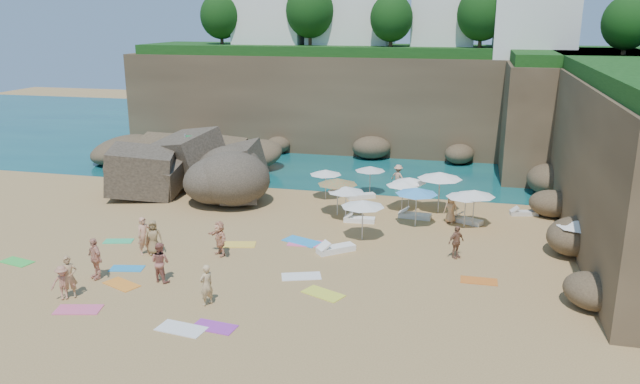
% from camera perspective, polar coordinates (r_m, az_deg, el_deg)
% --- Properties ---
extents(ground, '(120.00, 120.00, 0.00)m').
position_cam_1_polar(ground, '(32.23, -4.74, -4.61)').
color(ground, tan).
rests_on(ground, ground).
extents(seawater, '(120.00, 120.00, 0.00)m').
position_cam_1_polar(seawater, '(60.46, 4.25, 5.09)').
color(seawater, '#0C4751').
rests_on(seawater, ground).
extents(cliff_back, '(44.00, 8.00, 8.00)m').
position_cam_1_polar(cliff_back, '(54.64, 5.54, 8.16)').
color(cliff_back, brown).
rests_on(cliff_back, ground).
extents(cliff_corner, '(10.00, 12.00, 8.00)m').
position_cam_1_polar(cliff_corner, '(49.68, 22.14, 6.31)').
color(cliff_corner, brown).
rests_on(cliff_corner, ground).
extents(rock_promontory, '(12.00, 7.00, 2.00)m').
position_cam_1_polar(rock_promontory, '(50.45, -10.92, 2.68)').
color(rock_promontory, brown).
rests_on(rock_promontory, ground).
extents(clifftop_buildings, '(28.48, 9.48, 7.00)m').
position_cam_1_polar(clifftop_buildings, '(54.82, 6.91, 15.74)').
color(clifftop_buildings, white).
rests_on(clifftop_buildings, cliff_back).
extents(clifftop_trees, '(35.60, 23.82, 4.40)m').
position_cam_1_polar(clifftop_trees, '(48.38, 8.17, 15.72)').
color(clifftop_trees, '#11380F').
rests_on(clifftop_trees, ground).
extents(marina_masts, '(3.10, 0.10, 6.00)m').
position_cam_1_polar(marina_masts, '(64.73, -10.40, 8.27)').
color(marina_masts, white).
rests_on(marina_masts, ground).
extents(rock_outcrop, '(9.69, 7.70, 3.60)m').
position_cam_1_polar(rock_outcrop, '(40.39, -12.55, -0.70)').
color(rock_outcrop, brown).
rests_on(rock_outcrop, ground).
extents(flag_pole, '(0.73, 0.16, 3.77)m').
position_cam_1_polar(flag_pole, '(42.05, -11.99, 3.38)').
color(flag_pole, silver).
rests_on(flag_pole, ground).
extents(parasol_0, '(2.02, 2.02, 1.91)m').
position_cam_1_polar(parasol_0, '(39.16, 0.52, 1.83)').
color(parasol_0, silver).
rests_on(parasol_0, ground).
extents(parasol_1, '(1.98, 1.98, 1.87)m').
position_cam_1_polar(parasol_1, '(40.36, 4.62, 2.15)').
color(parasol_1, silver).
rests_on(parasol_1, ground).
extents(parasol_2, '(1.96, 1.96, 1.86)m').
position_cam_1_polar(parasol_2, '(37.06, 7.57, 0.80)').
color(parasol_2, silver).
rests_on(parasol_2, ground).
extents(parasol_3, '(2.03, 2.03, 1.92)m').
position_cam_1_polar(parasol_3, '(37.63, 8.18, 1.10)').
color(parasol_3, silver).
rests_on(parasol_3, ground).
extents(parasol_4, '(2.61, 2.61, 2.47)m').
position_cam_1_polar(parasol_4, '(36.94, 10.91, 1.50)').
color(parasol_4, silver).
rests_on(parasol_4, ground).
extents(parasol_5, '(2.26, 2.26, 2.14)m').
position_cam_1_polar(parasol_5, '(31.98, 3.93, -1.04)').
color(parasol_5, silver).
rests_on(parasol_5, ground).
extents(parasol_6, '(2.34, 2.34, 2.21)m').
position_cam_1_polar(parasol_6, '(35.89, 1.62, 0.98)').
color(parasol_6, silver).
rests_on(parasol_6, ground).
extents(parasol_7, '(2.17, 2.17, 2.05)m').
position_cam_1_polar(parasol_7, '(34.73, 13.21, -0.21)').
color(parasol_7, silver).
rests_on(parasol_7, ground).
extents(parasol_8, '(2.23, 2.23, 2.11)m').
position_cam_1_polar(parasol_8, '(34.87, 13.96, -0.09)').
color(parasol_8, silver).
rests_on(parasol_8, ground).
extents(parasol_9, '(2.10, 2.10, 1.99)m').
position_cam_1_polar(parasol_9, '(35.06, 2.39, 0.26)').
color(parasol_9, silver).
rests_on(parasol_9, ground).
extents(parasol_10, '(2.33, 2.33, 2.20)m').
position_cam_1_polar(parasol_10, '(34.38, 8.84, 0.11)').
color(parasol_10, silver).
rests_on(parasol_10, ground).
extents(parasol_11, '(1.96, 1.96, 1.85)m').
position_cam_1_polar(parasol_11, '(32.08, 22.52, -2.70)').
color(parasol_11, silver).
rests_on(parasol_11, ground).
extents(lounger_0, '(1.85, 1.39, 0.28)m').
position_cam_1_polar(lounger_0, '(39.80, 3.77, -0.38)').
color(lounger_0, white).
rests_on(lounger_0, ground).
extents(lounger_1, '(1.80, 1.29, 0.27)m').
position_cam_1_polar(lounger_1, '(35.97, 13.29, -2.57)').
color(lounger_1, white).
rests_on(lounger_1, ground).
extents(lounger_2, '(1.66, 0.87, 0.25)m').
position_cam_1_polar(lounger_2, '(38.28, 18.13, -1.84)').
color(lounger_2, silver).
rests_on(lounger_2, ground).
extents(lounger_3, '(1.78, 0.71, 0.27)m').
position_cam_1_polar(lounger_3, '(35.24, 3.62, -2.54)').
color(lounger_3, white).
rests_on(lounger_3, ground).
extents(lounger_4, '(1.90, 0.80, 0.29)m').
position_cam_1_polar(lounger_4, '(36.25, 8.66, -2.16)').
color(lounger_4, white).
rests_on(lounger_4, ground).
extents(lounger_5, '(1.88, 1.73, 0.30)m').
position_cam_1_polar(lounger_5, '(30.83, 1.47, -5.23)').
color(lounger_5, white).
rests_on(lounger_5, ground).
extents(towel_0, '(1.63, 1.04, 0.03)m').
position_cam_1_polar(towel_0, '(30.23, -17.23, -6.69)').
color(towel_0, '#2690CF').
rests_on(towel_0, ground).
extents(towel_1, '(1.93, 1.28, 0.03)m').
position_cam_1_polar(towel_1, '(26.86, -21.22, -9.99)').
color(towel_1, '#E85A85').
rests_on(towel_1, ground).
extents(towel_2, '(1.83, 1.40, 0.03)m').
position_cam_1_polar(towel_2, '(28.60, -17.68, -8.05)').
color(towel_2, orange).
rests_on(towel_2, ground).
extents(towel_3, '(1.71, 1.11, 0.03)m').
position_cam_1_polar(towel_3, '(32.92, -25.97, -5.76)').
color(towel_3, green).
rests_on(towel_3, ground).
extents(towel_4, '(2.00, 1.32, 0.03)m').
position_cam_1_polar(towel_4, '(32.05, -7.57, -4.79)').
color(towel_4, yellow).
rests_on(towel_4, ground).
extents(towel_5, '(1.94, 1.41, 0.03)m').
position_cam_1_polar(towel_5, '(28.08, -1.72, -7.71)').
color(towel_5, white).
rests_on(towel_5, ground).
extents(towel_6, '(1.73, 1.01, 0.03)m').
position_cam_1_polar(towel_6, '(24.16, -9.64, -12.06)').
color(towel_6, purple).
rests_on(towel_6, ground).
extents(towel_8, '(2.17, 1.62, 0.03)m').
position_cam_1_polar(towel_8, '(32.22, -1.67, -4.53)').
color(towel_8, '#2A9AE4').
rests_on(towel_8, ground).
extents(towel_9, '(2.01, 1.11, 0.03)m').
position_cam_1_polar(towel_9, '(31.94, -1.19, -4.72)').
color(towel_9, pink).
rests_on(towel_9, ground).
extents(towel_10, '(1.59, 0.81, 0.03)m').
position_cam_1_polar(towel_10, '(28.49, 14.32, -7.87)').
color(towel_10, orange).
rests_on(towel_10, ground).
extents(towel_11, '(1.60, 1.09, 0.03)m').
position_cam_1_polar(towel_11, '(33.89, -17.95, -4.29)').
color(towel_11, '#37C075').
rests_on(towel_11, ground).
extents(towel_12, '(1.96, 1.52, 0.03)m').
position_cam_1_polar(towel_12, '(26.41, 0.29, -9.28)').
color(towel_12, yellow).
rests_on(towel_12, ground).
extents(towel_13, '(1.93, 1.14, 0.03)m').
position_cam_1_polar(towel_13, '(24.26, -12.56, -12.11)').
color(towel_13, white).
rests_on(towel_13, ground).
extents(person_stand_0, '(0.76, 0.82, 1.88)m').
position_cam_1_polar(person_stand_0, '(31.47, -15.78, -3.87)').
color(person_stand_0, tan).
rests_on(person_stand_0, ground).
extents(person_stand_1, '(1.01, 0.88, 1.80)m').
position_cam_1_polar(person_stand_1, '(28.14, -14.40, -6.23)').
color(person_stand_1, '#A56052').
rests_on(person_stand_1, ground).
extents(person_stand_2, '(1.17, 0.88, 1.67)m').
position_cam_1_polar(person_stand_2, '(41.95, 7.16, 1.37)').
color(person_stand_2, tan).
rests_on(person_stand_2, ground).
extents(person_stand_3, '(0.94, 0.96, 1.62)m').
position_cam_1_polar(person_stand_3, '(30.57, 12.34, -4.48)').
color(person_stand_3, '#916148').
rests_on(person_stand_3, ground).
extents(person_stand_4, '(0.88, 0.66, 1.60)m').
position_cam_1_polar(person_stand_4, '(35.63, 11.87, -1.53)').
color(person_stand_4, tan).
rests_on(person_stand_4, ground).
extents(person_stand_5, '(1.38, 0.42, 1.48)m').
position_cam_1_polar(person_stand_5, '(40.94, -7.15, 0.86)').
color(person_stand_5, '#B06858').
rests_on(person_stand_5, ground).
extents(person_stand_6, '(0.66, 0.75, 1.72)m').
position_cam_1_polar(person_stand_6, '(25.57, -10.36, -8.36)').
color(person_stand_6, tan).
rests_on(person_stand_6, ground).
extents(person_lie_0, '(1.61, 1.71, 0.38)m').
position_cam_1_polar(person_lie_0, '(27.93, -22.34, -8.71)').
color(person_lie_0, '#B17458').
rests_on(person_lie_0, ground).
extents(person_lie_1, '(1.87, 2.15, 0.45)m').
position_cam_1_polar(person_lie_1, '(29.51, -19.75, -7.04)').
color(person_lie_1, tan).
rests_on(person_lie_1, ground).
extents(person_lie_2, '(1.53, 1.90, 0.45)m').
position_cam_1_polar(person_lie_2, '(31.52, -14.91, -5.15)').
color(person_lie_2, olive).
rests_on(person_lie_2, ground).
extents(person_lie_3, '(2.30, 2.32, 0.45)m').
position_cam_1_polar(person_lie_3, '(30.75, -9.12, -5.34)').
color(person_lie_3, '#E29E77').
rests_on(person_lie_3, ground).
extents(person_lie_4, '(1.49, 1.87, 0.43)m').
position_cam_1_polar(person_lie_4, '(27.98, -21.82, -8.56)').
color(person_lie_4, '#A57D52').
rests_on(person_lie_4, ground).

